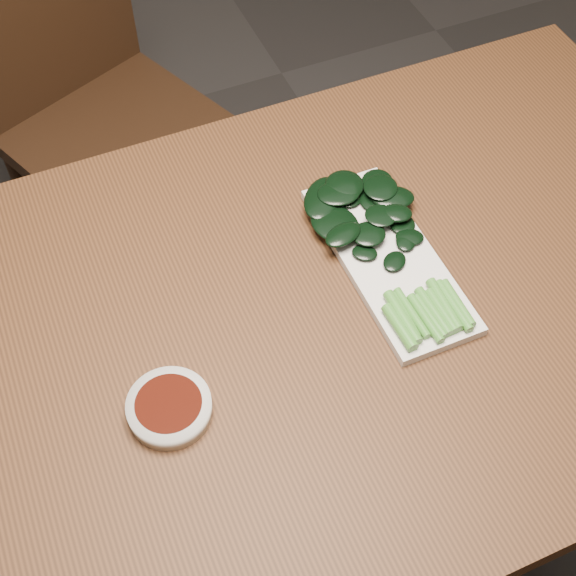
% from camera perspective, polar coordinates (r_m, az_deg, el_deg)
% --- Properties ---
extents(ground, '(6.00, 6.00, 0.00)m').
position_cam_1_polar(ground, '(1.74, -0.10, -16.28)').
color(ground, '#2A2828').
rests_on(ground, ground).
extents(table, '(1.40, 0.80, 0.75)m').
position_cam_1_polar(table, '(1.12, -0.14, -4.34)').
color(table, '#432613').
rests_on(table, ground).
extents(chair_far, '(0.54, 0.54, 0.89)m').
position_cam_1_polar(chair_far, '(1.81, -13.63, 12.75)').
color(chair_far, black).
rests_on(chair_far, ground).
extents(sauce_bowl, '(0.10, 0.10, 0.02)m').
position_cam_1_polar(sauce_bowl, '(0.99, -8.43, -8.41)').
color(sauce_bowl, silver).
rests_on(sauce_bowl, table).
extents(serving_plate, '(0.13, 0.32, 0.01)m').
position_cam_1_polar(serving_plate, '(1.12, 7.15, 2.07)').
color(serving_plate, silver).
rests_on(serving_plate, table).
extents(gai_lan, '(0.18, 0.33, 0.02)m').
position_cam_1_polar(gai_lan, '(1.13, 6.28, 3.81)').
color(gai_lan, '#45892F').
rests_on(gai_lan, serving_plate).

